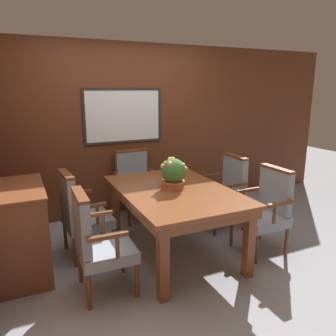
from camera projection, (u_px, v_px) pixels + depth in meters
The scene contains 10 objects.
ground_plane at pixel (176, 256), 3.65m from camera, with size 14.00×14.00×0.00m, color #93969E.
wall_back at pixel (128, 130), 4.77m from camera, with size 7.20×0.08×2.45m.
dining_table at pixel (174, 197), 3.58m from camera, with size 1.13×1.68×0.76m.
chair_head_far at pixel (135, 182), 4.69m from camera, with size 0.58×0.52×0.97m.
chair_right_far at pixel (226, 190), 4.35m from camera, with size 0.50×0.57×0.97m.
chair_right_near at pixel (266, 208), 3.69m from camera, with size 0.49×0.56×0.97m.
chair_left_far at pixel (80, 212), 3.57m from camera, with size 0.52×0.58×0.97m.
chair_left_near at pixel (97, 240), 2.90m from camera, with size 0.50×0.56×0.97m.
potted_plant at pixel (174, 173), 3.54m from camera, with size 0.29×0.27×0.34m.
sideboard_cabinet at pixel (21, 230), 3.25m from camera, with size 0.52×0.95×0.90m.
Camera 1 is at (-1.48, -2.97, 1.82)m, focal length 35.00 mm.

